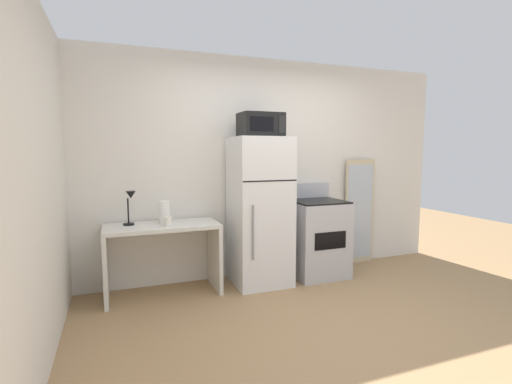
{
  "coord_description": "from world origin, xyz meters",
  "views": [
    {
      "loc": [
        -1.69,
        -2.53,
        1.5
      ],
      "look_at": [
        -0.3,
        1.1,
        1.08
      ],
      "focal_mm": 26.06,
      "sensor_mm": 36.0,
      "label": 1
    }
  ],
  "objects_px": {
    "microwave": "(261,125)",
    "coffee_mug": "(168,222)",
    "oven_range": "(317,237)",
    "desk": "(163,246)",
    "refrigerator": "(260,211)",
    "leaning_mirror": "(359,211)",
    "paper_towel_roll": "(164,212)",
    "desk_lamp": "(130,202)"
  },
  "relations": [
    {
      "from": "desk_lamp",
      "to": "coffee_mug",
      "type": "relative_size",
      "value": 3.72
    },
    {
      "from": "microwave",
      "to": "coffee_mug",
      "type": "bearing_deg",
      "value": -176.29
    },
    {
      "from": "paper_towel_roll",
      "to": "microwave",
      "type": "relative_size",
      "value": 0.52
    },
    {
      "from": "desk_lamp",
      "to": "refrigerator",
      "type": "bearing_deg",
      "value": -4.58
    },
    {
      "from": "desk",
      "to": "leaning_mirror",
      "type": "height_order",
      "value": "leaning_mirror"
    },
    {
      "from": "refrigerator",
      "to": "leaning_mirror",
      "type": "bearing_deg",
      "value": 9.59
    },
    {
      "from": "refrigerator",
      "to": "leaning_mirror",
      "type": "xyz_separation_m",
      "value": [
        1.55,
        0.26,
        -0.13
      ]
    },
    {
      "from": "desk",
      "to": "paper_towel_roll",
      "type": "relative_size",
      "value": 4.84
    },
    {
      "from": "desk",
      "to": "desk_lamp",
      "type": "height_order",
      "value": "desk_lamp"
    },
    {
      "from": "oven_range",
      "to": "coffee_mug",
      "type": "bearing_deg",
      "value": -176.97
    },
    {
      "from": "desk_lamp",
      "to": "leaning_mirror",
      "type": "height_order",
      "value": "leaning_mirror"
    },
    {
      "from": "coffee_mug",
      "to": "microwave",
      "type": "distance_m",
      "value": 1.44
    },
    {
      "from": "desk_lamp",
      "to": "leaning_mirror",
      "type": "relative_size",
      "value": 0.25
    },
    {
      "from": "desk",
      "to": "coffee_mug",
      "type": "height_order",
      "value": "coffee_mug"
    },
    {
      "from": "desk",
      "to": "oven_range",
      "type": "distance_m",
      "value": 1.83
    },
    {
      "from": "leaning_mirror",
      "to": "oven_range",
      "type": "bearing_deg",
      "value": -162.25
    },
    {
      "from": "refrigerator",
      "to": "coffee_mug",
      "type": "bearing_deg",
      "value": -175.12
    },
    {
      "from": "paper_towel_roll",
      "to": "oven_range",
      "type": "xyz_separation_m",
      "value": [
        1.79,
        -0.07,
        -0.4
      ]
    },
    {
      "from": "refrigerator",
      "to": "oven_range",
      "type": "distance_m",
      "value": 0.83
    },
    {
      "from": "microwave",
      "to": "desk",
      "type": "bearing_deg",
      "value": 176.86
    },
    {
      "from": "desk_lamp",
      "to": "paper_towel_roll",
      "type": "relative_size",
      "value": 1.47
    },
    {
      "from": "desk_lamp",
      "to": "paper_towel_roll",
      "type": "height_order",
      "value": "desk_lamp"
    },
    {
      "from": "desk",
      "to": "refrigerator",
      "type": "bearing_deg",
      "value": -2.02
    },
    {
      "from": "microwave",
      "to": "oven_range",
      "type": "xyz_separation_m",
      "value": [
        0.75,
        0.03,
        -1.33
      ]
    },
    {
      "from": "leaning_mirror",
      "to": "refrigerator",
      "type": "bearing_deg",
      "value": -170.41
    },
    {
      "from": "coffee_mug",
      "to": "oven_range",
      "type": "distance_m",
      "value": 1.81
    },
    {
      "from": "paper_towel_roll",
      "to": "microwave",
      "type": "distance_m",
      "value": 1.4
    },
    {
      "from": "desk",
      "to": "refrigerator",
      "type": "xyz_separation_m",
      "value": [
        1.08,
        -0.04,
        0.31
      ]
    },
    {
      "from": "desk_lamp",
      "to": "leaning_mirror",
      "type": "distance_m",
      "value": 2.95
    },
    {
      "from": "oven_range",
      "to": "leaning_mirror",
      "type": "distance_m",
      "value": 0.87
    },
    {
      "from": "desk_lamp",
      "to": "refrigerator",
      "type": "relative_size",
      "value": 0.21
    },
    {
      "from": "microwave",
      "to": "oven_range",
      "type": "distance_m",
      "value": 1.52
    },
    {
      "from": "desk",
      "to": "desk_lamp",
      "type": "relative_size",
      "value": 3.29
    },
    {
      "from": "paper_towel_roll",
      "to": "coffee_mug",
      "type": "xyz_separation_m",
      "value": [
        0.01,
        -0.16,
        -0.07
      ]
    },
    {
      "from": "coffee_mug",
      "to": "microwave",
      "type": "height_order",
      "value": "microwave"
    },
    {
      "from": "desk_lamp",
      "to": "oven_range",
      "type": "height_order",
      "value": "desk_lamp"
    },
    {
      "from": "desk_lamp",
      "to": "paper_towel_roll",
      "type": "xyz_separation_m",
      "value": [
        0.34,
        -0.04,
        -0.12
      ]
    },
    {
      "from": "coffee_mug",
      "to": "leaning_mirror",
      "type": "bearing_deg",
      "value": 7.72
    },
    {
      "from": "desk_lamp",
      "to": "refrigerator",
      "type": "xyz_separation_m",
      "value": [
        1.38,
        -0.11,
        -0.16
      ]
    },
    {
      "from": "coffee_mug",
      "to": "refrigerator",
      "type": "distance_m",
      "value": 1.04
    },
    {
      "from": "paper_towel_roll",
      "to": "refrigerator",
      "type": "relative_size",
      "value": 0.14
    },
    {
      "from": "paper_towel_roll",
      "to": "oven_range",
      "type": "height_order",
      "value": "oven_range"
    }
  ]
}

